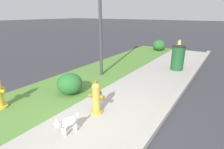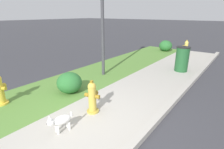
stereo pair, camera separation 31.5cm
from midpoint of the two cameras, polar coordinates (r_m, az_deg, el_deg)
ground_plane at (r=3.73m, az=-4.64°, el=-15.87°), size 120.00×120.00×0.00m
sidewalk_pavement at (r=3.72m, az=-4.64°, el=-15.81°), size 18.00×1.92×0.01m
grass_verge at (r=5.13m, az=-21.70°, el=-6.80°), size 18.00×2.11×0.01m
street_curb at (r=3.22m, az=10.20°, el=-21.34°), size 18.00×0.16×0.12m
fire_hydrant_across_street at (r=10.73m, az=23.80°, el=8.16°), size 0.38×0.34×0.75m
fire_hydrant_mid_block at (r=3.93m, az=-4.12°, el=-7.46°), size 0.33×0.37×0.78m
small_white_dog at (r=3.48m, az=-14.03°, el=-14.55°), size 0.48×0.26×0.40m
trash_bin at (r=7.31m, az=23.06°, el=4.63°), size 0.51×0.51×0.96m
shrub_bush_mid_verge at (r=11.06m, az=17.89°, el=8.92°), size 0.75×0.75×0.64m
shrub_bush_far_verge at (r=5.03m, az=-12.00°, el=-2.66°), size 0.70×0.70×0.60m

